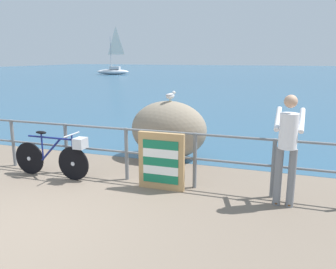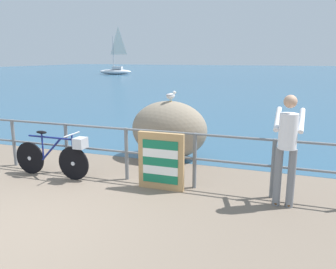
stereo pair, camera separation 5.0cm
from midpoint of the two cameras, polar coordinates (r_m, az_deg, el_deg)
ground_plane at (r=23.91m, az=10.74°, el=6.86°), size 120.00×120.00×0.10m
sea_surface at (r=52.25m, az=15.52°, el=9.80°), size 120.00×90.00×0.01m
promenade_railing at (r=6.92m, az=-11.75°, el=-1.67°), size 9.51×0.07×1.02m
bicycle at (r=7.04m, az=-17.74°, el=-3.22°), size 1.70×0.48×0.92m
person_at_railing at (r=5.62m, az=19.39°, el=-1.75°), size 0.46×0.65×1.78m
folded_deckchair_stack at (r=6.11m, az=-0.93°, el=-4.47°), size 0.84×0.10×1.04m
breakwater_boulder_main at (r=8.01m, az=0.36°, el=0.81°), size 1.80×1.22×1.34m
seagull at (r=7.80m, az=0.66°, el=6.52°), size 0.22×0.33×0.23m
sailboat at (r=46.88m, az=-8.65°, el=10.68°), size 4.55×1.97×6.16m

